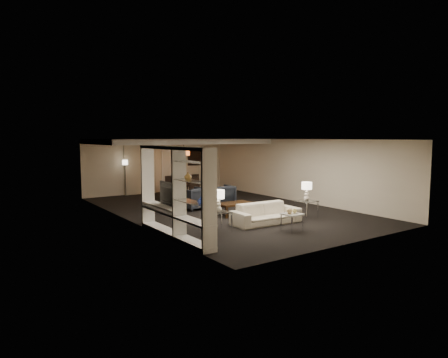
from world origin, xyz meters
name	(u,v)px	position (x,y,z in m)	size (l,w,h in m)	color
floor	(224,210)	(0.00, 0.00, 0.00)	(11.00, 11.00, 0.00)	black
ceiling	(224,139)	(0.00, 0.00, 2.50)	(7.00, 11.00, 0.02)	silver
wall_back	(158,166)	(0.00, 5.50, 1.25)	(7.00, 0.02, 2.50)	beige
wall_front	(353,192)	(0.00, -5.50, 1.25)	(7.00, 0.02, 2.50)	beige
wall_left	(129,181)	(-3.50, 0.00, 1.25)	(0.02, 11.00, 2.50)	beige
wall_right	(295,170)	(3.50, 0.00, 1.25)	(0.02, 11.00, 2.50)	beige
ceiling_soffit	(177,141)	(0.00, 3.50, 2.40)	(7.00, 4.00, 0.20)	silver
curtains	(140,168)	(-0.90, 5.42, 1.20)	(1.50, 0.12, 2.40)	beige
door	(171,169)	(0.70, 5.47, 1.05)	(0.90, 0.05, 2.10)	silver
painting	(197,158)	(2.10, 5.46, 1.55)	(0.95, 0.04, 0.65)	#142D38
media_unit	(174,193)	(-3.31, -2.60, 1.18)	(0.38, 3.40, 2.35)	white
pendant_light	(184,153)	(0.30, 3.50, 1.92)	(0.52, 0.52, 0.24)	#D8591E
sofa	(266,213)	(-0.29, -2.64, 0.31)	(2.12, 0.83, 0.62)	beige
coffee_table	(234,209)	(-0.29, -1.04, 0.21)	(1.16, 0.68, 0.42)	#301E0D
armchair_left	(193,198)	(-0.89, 0.66, 0.39)	(0.84, 0.87, 0.79)	black
armchair_right	(221,196)	(0.31, 0.66, 0.39)	(0.84, 0.87, 0.79)	black
side_table_left	(219,222)	(-1.99, -2.64, 0.27)	(0.58, 0.58, 0.54)	white
side_table_right	(306,209)	(1.41, -2.64, 0.27)	(0.58, 0.58, 0.54)	silver
table_lamp_left	(219,201)	(-1.99, -2.64, 0.84)	(0.33, 0.33, 0.60)	#F4E8CE
table_lamp_right	(307,191)	(1.41, -2.64, 0.84)	(0.33, 0.33, 0.60)	white
marble_table	(292,222)	(-0.29, -3.74, 0.24)	(0.49, 0.49, 0.49)	white
gold_gourd_a	(289,211)	(-0.39, -3.74, 0.56)	(0.16, 0.16, 0.16)	#DAB273
gold_gourd_b	(295,211)	(-0.19, -3.74, 0.55)	(0.14, 0.14, 0.14)	#E8D67A
television	(166,194)	(-3.28, -2.05, 1.06)	(0.14, 1.08, 0.62)	black
vase_blue	(201,200)	(-3.31, -3.91, 1.15)	(0.17, 0.17, 0.18)	#233698
vase_amber	(188,176)	(-3.31, -3.31, 1.65)	(0.18, 0.18, 0.18)	#C59141
floor_speaker	(147,207)	(-3.20, -0.60, 0.50)	(0.11, 0.11, 1.00)	black
dining_table	(188,191)	(0.19, 2.97, 0.32)	(1.85, 1.03, 0.65)	black
chair_nl	(183,190)	(-0.41, 2.32, 0.48)	(0.45, 0.45, 0.96)	black
chair_nm	(196,189)	(0.19, 2.32, 0.48)	(0.45, 0.45, 0.96)	black
chair_nr	(208,188)	(0.79, 2.32, 0.48)	(0.45, 0.45, 0.96)	black
chair_fl	(168,187)	(-0.41, 3.62, 0.48)	(0.45, 0.45, 0.96)	black
chair_fm	(181,186)	(0.19, 3.62, 0.48)	(0.45, 0.45, 0.96)	black
chair_fr	(193,185)	(0.79, 3.62, 0.48)	(0.45, 0.45, 0.96)	black
floor_lamp	(125,178)	(-1.74, 5.07, 0.80)	(0.23, 0.23, 1.60)	black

